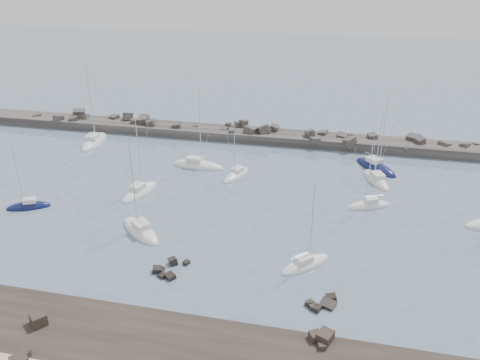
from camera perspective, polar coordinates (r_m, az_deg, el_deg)
name	(u,v)px	position (r m, az deg, el deg)	size (l,w,h in m)	color
ground	(219,236)	(63.20, -2.54, -6.78)	(400.00, 400.00, 0.00)	slate
rock_shelf	(155,358)	(46.93, -10.32, -20.53)	(140.00, 12.27, 2.04)	black
rock_cluster_near	(167,270)	(57.00, -8.92, -10.83)	(3.99, 4.32, 1.49)	black
rock_cluster_far	(323,305)	(52.47, 10.10, -14.77)	(3.47, 3.46, 1.48)	black
breakwater	(233,136)	(98.06, -0.89, 5.34)	(115.00, 7.51, 5.10)	#332F2D
sailboat_1	(94,142)	(99.76, -17.36, 4.42)	(4.30, 10.74, 16.50)	silver
sailboat_2	(29,207)	(76.67, -24.35, -3.00)	(6.55, 4.51, 10.29)	#101642
sailboat_3	(140,193)	(75.83, -12.14, -1.50)	(4.44, 8.66, 13.22)	silver
sailboat_4	(197,166)	(84.21, -5.23, 1.72)	(9.80, 3.52, 15.25)	silver
sailboat_5	(140,231)	(65.22, -12.04, -6.12)	(8.52, 7.66, 13.97)	silver
sailboat_6	(237,175)	(80.17, -0.43, 0.58)	(4.53, 7.82, 11.86)	silver
sailboat_7	(305,265)	(57.83, 7.96, -10.21)	(6.60, 6.67, 11.43)	silver
sailboat_8	(375,168)	(86.49, 16.18, 1.44)	(8.44, 8.91, 14.92)	#101642
sailboat_9	(368,206)	(72.71, 15.39, -3.08)	(7.07, 4.66, 10.93)	silver
sailboat_10	(376,180)	(81.57, 16.24, -0.03)	(5.56, 8.71, 13.24)	silver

